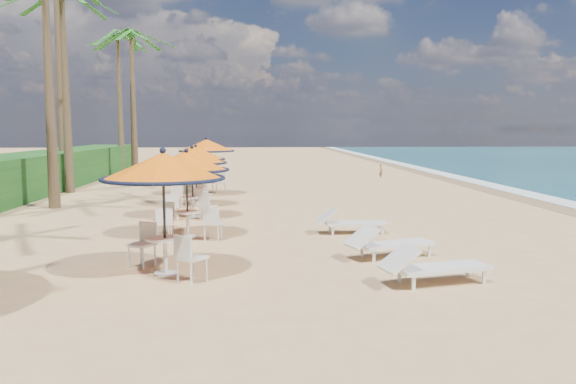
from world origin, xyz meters
name	(u,v)px	position (x,y,z in m)	size (l,w,h in m)	color
ground	(397,266)	(0.00, 0.00, 0.00)	(160.00, 160.00, 0.00)	tan
foam_strip	(562,203)	(9.30, 10.00, 0.00)	(1.20, 140.00, 0.04)	white
wetsand_band	(540,203)	(8.40, 10.00, 0.00)	(1.40, 140.00, 0.02)	olive
station_0	(163,178)	(-4.88, -0.35, 1.97)	(2.47, 2.47, 2.58)	black
station_1	(185,172)	(-4.92, 3.62, 1.77)	(2.32, 2.32, 2.42)	black
station_2	(192,165)	(-5.11, 7.06, 1.76)	(2.31, 2.37, 2.41)	black
station_3	(194,161)	(-5.35, 10.05, 1.73)	(2.27, 2.27, 2.37)	black
station_4	(207,152)	(-5.16, 13.75, 1.90)	(2.49, 2.49, 2.60)	black
lounger_near	(432,266)	(0.29, -1.43, 0.36)	(2.23, 1.14, 0.77)	silver
lounger_mid	(388,243)	(-0.02, 0.81, 0.35)	(2.21, 1.31, 0.76)	silver
lounger_far	(349,222)	(-0.40, 3.87, 0.34)	(2.02, 0.68, 0.72)	silver
palm_4	(62,6)	(-11.66, 14.95, 8.45)	(5.00, 5.00, 9.26)	brown
palm_6	(131,42)	(-10.20, 22.49, 8.00)	(5.00, 5.00, 8.77)	brown
palm_7	(118,45)	(-12.13, 27.47, 8.56)	(5.00, 5.00, 9.37)	brown
person	(381,170)	(4.64, 21.90, 0.45)	(0.33, 0.22, 0.90)	#916C49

